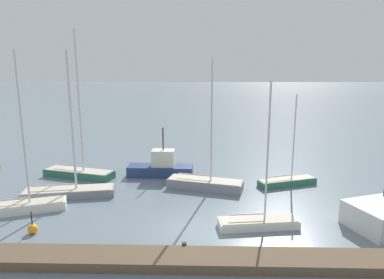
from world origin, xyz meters
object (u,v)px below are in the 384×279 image
sailboat_1 (205,183)px  channel_buoy_1 (161,161)px  sailboat_5 (79,171)px  channel_buoy_0 (33,229)px  sailboat_2 (258,221)px  sailboat_0 (69,190)px  sailboat_3 (23,205)px  sailboat_4 (287,181)px  fishing_boat_0 (161,167)px

sailboat_1 → channel_buoy_1: size_ratio=6.74×
sailboat_1 → sailboat_5: (-10.84, 2.60, 0.07)m
sailboat_1 → channel_buoy_0: sailboat_1 is taller
sailboat_2 → channel_buoy_1: sailboat_2 is taller
sailboat_0 → channel_buoy_0: bearing=-99.2°
sailboat_0 → sailboat_3: 3.34m
sailboat_4 → channel_buoy_1: 12.35m
sailboat_0 → sailboat_2: size_ratio=1.23×
sailboat_5 → sailboat_2: bearing=-17.7°
sailboat_3 → sailboat_4: (18.44, 5.56, -0.10)m
sailboat_1 → sailboat_2: (3.05, -6.34, -0.11)m
channel_buoy_0 → sailboat_3: bearing=125.7°
sailboat_0 → sailboat_5: sailboat_5 is taller
sailboat_4 → channel_buoy_0: 18.41m
sailboat_2 → sailboat_5: 16.52m
sailboat_5 → channel_buoy_0: size_ratio=9.44×
sailboat_2 → channel_buoy_0: (-12.80, -1.14, -0.11)m
sailboat_3 → sailboat_5: sailboat_5 is taller
sailboat_2 → sailboat_5: (-13.89, 8.94, 0.17)m
channel_buoy_0 → sailboat_5: bearing=96.2°
sailboat_1 → channel_buoy_0: 12.30m
sailboat_1 → sailboat_2: 7.04m
sailboat_1 → channel_buoy_0: (-9.75, -7.48, -0.21)m
sailboat_1 → fishing_boat_0: 4.96m
sailboat_5 → channel_buoy_1: (6.62, 4.34, -0.26)m
sailboat_0 → sailboat_1: 10.07m
channel_buoy_1 → sailboat_4: bearing=-28.8°
fishing_boat_0 → sailboat_1: bearing=-38.4°
sailboat_1 → sailboat_4: 6.66m
sailboat_0 → sailboat_4: sailboat_0 is taller
sailboat_3 → channel_buoy_1: sailboat_3 is taller
sailboat_4 → channel_buoy_1: sailboat_4 is taller
sailboat_4 → fishing_boat_0: size_ratio=1.28×
sailboat_1 → sailboat_5: 11.15m
channel_buoy_0 → channel_buoy_1: channel_buoy_1 is taller
sailboat_0 → sailboat_4: size_ratio=1.44×
fishing_boat_0 → channel_buoy_0: fishing_boat_0 is taller
sailboat_0 → channel_buoy_1: (5.67, 8.80, -0.18)m
sailboat_2 → channel_buoy_1: (-7.27, 13.28, -0.08)m
sailboat_0 → channel_buoy_0: 5.62m
sailboat_4 → sailboat_5: 17.51m
sailboat_0 → channel_buoy_1: sailboat_0 is taller
fishing_boat_0 → sailboat_4: bearing=-10.3°
sailboat_1 → sailboat_3: sailboat_3 is taller
sailboat_2 → sailboat_3: (-14.89, 1.76, 0.09)m
sailboat_1 → fishing_boat_0: size_ratio=1.74×
fishing_boat_0 → channel_buoy_1: 3.81m
sailboat_3 → sailboat_4: size_ratio=1.41×
channel_buoy_1 → sailboat_0: bearing=-122.8°
sailboat_0 → sailboat_4: 16.73m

